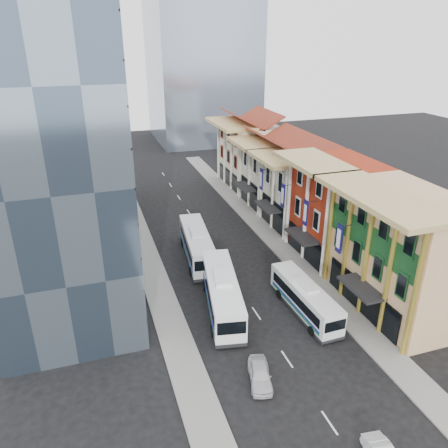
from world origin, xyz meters
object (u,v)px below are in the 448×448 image
object	(u,v)px
sedan_left	(260,374)
bus_left_near	(222,293)
shophouse_tan	(403,253)
office_tower	(55,153)
bus_right	(305,298)
bus_left_far	(197,244)

from	to	relation	value
sedan_left	bus_left_near	bearing A→B (deg)	103.82
shophouse_tan	sedan_left	world-z (taller)	shophouse_tan
office_tower	bus_right	distance (m)	28.20
bus_left_near	bus_left_far	distance (m)	11.32
office_tower	sedan_left	distance (m)	27.95
office_tower	shophouse_tan	bearing A→B (deg)	-24.30
bus_right	bus_left_near	bearing A→B (deg)	156.62
bus_right	sedan_left	xyz separation A→B (m)	(-7.84, -7.40, -0.97)
bus_right	office_tower	bearing A→B (deg)	148.23
bus_left_near	sedan_left	distance (m)	10.45
bus_left_far	office_tower	bearing A→B (deg)	-166.19
bus_right	bus_left_far	bearing A→B (deg)	114.69
shophouse_tan	office_tower	xyz separation A→B (m)	(-31.00, 14.00, 9.00)
office_tower	bus_right	xyz separation A→B (m)	(21.61, -12.28, -13.32)
bus_right	sedan_left	bearing A→B (deg)	-138.80
bus_left_far	bus_right	distance (m)	16.01
bus_left_near	office_tower	bearing A→B (deg)	156.75
shophouse_tan	sedan_left	distance (m)	18.90
shophouse_tan	bus_right	world-z (taller)	shophouse_tan
shophouse_tan	sedan_left	bearing A→B (deg)	-161.74
bus_left_far	shophouse_tan	bearing A→B (deg)	-37.99
bus_left_near	bus_right	xyz separation A→B (m)	(7.64, -2.97, -0.32)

